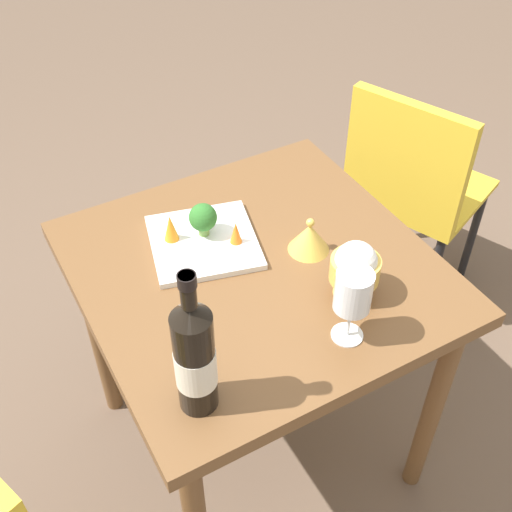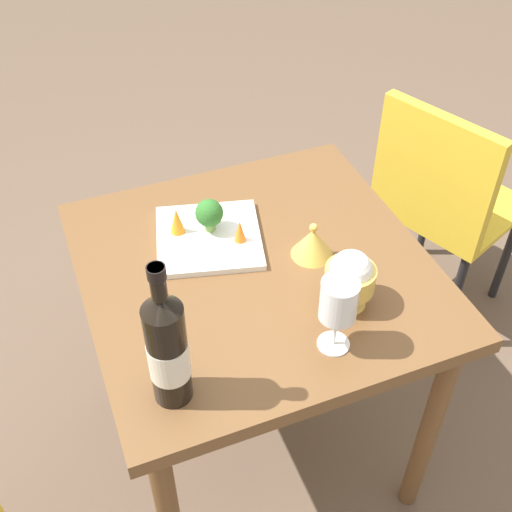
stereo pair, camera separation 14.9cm
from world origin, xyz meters
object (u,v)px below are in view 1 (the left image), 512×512
object	(u,v)px
wine_bottle	(195,357)
carrot_garnish_left	(171,228)
rice_bowl	(355,269)
carrot_garnish_right	(236,232)
wine_glass	(353,293)
serving_plate	(204,242)
rice_bowl_lid	(309,237)
chair_near_window	(411,182)
broccoli_floret	(203,218)

from	to	relation	value
wine_bottle	carrot_garnish_left	size ratio (longest dim) A/B	4.83
wine_bottle	rice_bowl	bearing A→B (deg)	12.45
wine_bottle	carrot_garnish_right	bearing A→B (deg)	52.90
wine_glass	serving_plate	distance (m)	0.44
wine_glass	rice_bowl_lid	bearing A→B (deg)	74.25
wine_bottle	carrot_garnish_left	xyz separation A→B (m)	(0.14, 0.44, -0.08)
wine_bottle	rice_bowl_lid	distance (m)	0.50
carrot_garnish_left	carrot_garnish_right	size ratio (longest dim) A/B	1.19
chair_near_window	carrot_garnish_right	bearing A→B (deg)	-96.63
wine_glass	rice_bowl	distance (m)	0.14
carrot_garnish_left	wine_glass	bearing A→B (deg)	-65.59
carrot_garnish_right	chair_near_window	bearing A→B (deg)	15.97
wine_bottle	rice_bowl_lid	xyz separation A→B (m)	(0.42, 0.26, -0.10)
chair_near_window	carrot_garnish_left	xyz separation A→B (m)	(-0.89, -0.13, 0.27)
wine_glass	rice_bowl	world-z (taller)	wine_glass
carrot_garnish_left	broccoli_floret	bearing A→B (deg)	-15.87
rice_bowl	wine_bottle	bearing A→B (deg)	-167.55
wine_glass	serving_plate	xyz separation A→B (m)	(-0.14, 0.41, -0.12)
chair_near_window	broccoli_floret	size ratio (longest dim) A/B	9.91
serving_plate	carrot_garnish_left	size ratio (longest dim) A/B	4.34
chair_near_window	carrot_garnish_left	distance (m)	0.94
wine_glass	broccoli_floret	distance (m)	0.45
wine_glass	carrot_garnish_left	size ratio (longest dim) A/B	2.56
rice_bowl_lid	carrot_garnish_right	distance (m)	0.17
broccoli_floret	carrot_garnish_left	size ratio (longest dim) A/B	1.23
wine_bottle	rice_bowl	world-z (taller)	wine_bottle
rice_bowl	rice_bowl_lid	size ratio (longest dim) A/B	1.42
rice_bowl	carrot_garnish_right	world-z (taller)	rice_bowl
serving_plate	broccoli_floret	distance (m)	0.06
wine_bottle	carrot_garnish_left	bearing A→B (deg)	72.47
rice_bowl_lid	wine_bottle	bearing A→B (deg)	-147.72
chair_near_window	serving_plate	world-z (taller)	chair_near_window
rice_bowl	wine_glass	bearing A→B (deg)	-129.78
wine_bottle	wine_glass	size ratio (longest dim) A/B	1.89
serving_plate	wine_glass	bearing A→B (deg)	-71.32
broccoli_floret	carrot_garnish_left	distance (m)	0.08
wine_bottle	wine_glass	distance (m)	0.34
serving_plate	rice_bowl	bearing A→B (deg)	-54.72
rice_bowl_lid	broccoli_floret	bearing A→B (deg)	142.21
wine_bottle	broccoli_floret	world-z (taller)	wine_bottle
rice_bowl	serving_plate	bearing A→B (deg)	125.28
wine_bottle	rice_bowl	distance (m)	0.44
wine_bottle	rice_bowl_lid	world-z (taller)	wine_bottle
chair_near_window	carrot_garnish_right	world-z (taller)	chair_near_window
chair_near_window	rice_bowl_lid	distance (m)	0.73
chair_near_window	broccoli_floret	bearing A→B (deg)	-101.89
carrot_garnish_right	wine_glass	bearing A→B (deg)	-78.70
chair_near_window	rice_bowl	size ratio (longest dim) A/B	6.00
chair_near_window	serving_plate	xyz separation A→B (m)	(-0.82, -0.17, 0.23)
wine_bottle	carrot_garnish_left	world-z (taller)	wine_bottle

